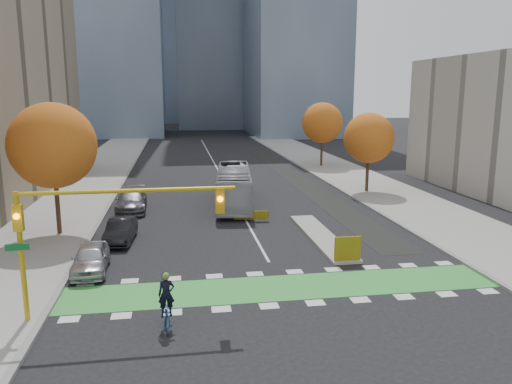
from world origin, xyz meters
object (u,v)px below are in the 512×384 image
object	(u,v)px
cyclist	(167,309)
parked_car_c	(131,201)
traffic_signal_west	(90,220)
bus	(234,186)
parked_car_b	(121,231)
tree_east_far	(322,123)
hazard_board	(348,249)
parked_car_a	(91,258)
tree_west	(53,146)
tree_east_near	(369,138)

from	to	relation	value
cyclist	parked_car_c	size ratio (longest dim) A/B	0.41
parked_car_c	traffic_signal_west	bearing A→B (deg)	-91.08
bus	parked_car_b	world-z (taller)	bus
tree_east_far	bus	distance (m)	23.37
tree_east_far	parked_car_b	xyz separation A→B (m)	(-20.57, -28.00, -4.56)
hazard_board	tree_east_far	xyz separation A→B (m)	(8.50, 33.80, 4.44)
tree_east_far	parked_car_a	world-z (taller)	tree_east_far
tree_west	tree_east_far	bearing A→B (deg)	46.70
cyclist	parked_car_b	size ratio (longest dim) A/B	0.53
bus	tree_west	bearing A→B (deg)	-143.57
hazard_board	tree_east_near	xyz separation A→B (m)	(8.00, 17.80, 4.06)
tree_east_far	bus	world-z (taller)	tree_east_far
tree_west	tree_east_far	distance (m)	35.73
tree_east_near	bus	world-z (taller)	tree_east_near
hazard_board	cyclist	world-z (taller)	cyclist
hazard_board	tree_west	size ratio (longest dim) A/B	0.17
hazard_board	parked_car_c	world-z (taller)	parked_car_c
bus	parked_car_b	distance (m)	11.78
tree_east_far	parked_car_a	bearing A→B (deg)	-123.08
hazard_board	cyclist	size ratio (longest dim) A/B	0.64
bus	traffic_signal_west	bearing A→B (deg)	-105.26
tree_east_near	parked_car_a	size ratio (longest dim) A/B	1.72
tree_west	bus	world-z (taller)	tree_west
cyclist	tree_west	bearing A→B (deg)	113.21
bus	parked_car_a	world-z (taller)	bus
parked_car_b	tree_east_near	bearing A→B (deg)	34.95
bus	parked_car_b	size ratio (longest dim) A/B	2.66
parked_car_a	parked_car_c	size ratio (longest dim) A/B	0.76
hazard_board	parked_car_a	bearing A→B (deg)	176.48
hazard_board	bus	distance (m)	15.21
traffic_signal_west	tree_east_far	bearing A→B (deg)	62.05
parked_car_b	cyclist	bearing A→B (deg)	-71.95
tree_east_near	parked_car_b	distance (m)	23.75
tree_west	cyclist	xyz separation A→B (m)	(6.84, -13.69, -4.88)
hazard_board	tree_east_far	size ratio (longest dim) A/B	0.18
bus	parked_car_a	bearing A→B (deg)	-115.96
tree_west	parked_car_a	xyz separation A→B (m)	(3.00, -7.00, -4.92)
hazard_board	tree_west	xyz separation A→B (m)	(-16.00, 7.80, 4.82)
tree_east_far	traffic_signal_west	distance (m)	43.61
hazard_board	parked_car_b	size ratio (longest dim) A/B	0.34
parked_car_a	parked_car_c	distance (m)	13.16
hazard_board	tree_east_near	distance (m)	19.93
tree_west	bus	bearing A→B (deg)	30.04
hazard_board	bus	size ratio (longest dim) A/B	0.13
hazard_board	parked_car_c	size ratio (longest dim) A/B	0.26
cyclist	bus	bearing A→B (deg)	73.23
tree_west	parked_car_c	world-z (taller)	tree_west
tree_east_far	parked_car_c	distance (m)	28.98
tree_east_near	parked_car_a	xyz separation A→B (m)	(-21.00, -17.00, -4.16)
tree_west	cyclist	distance (m)	16.06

